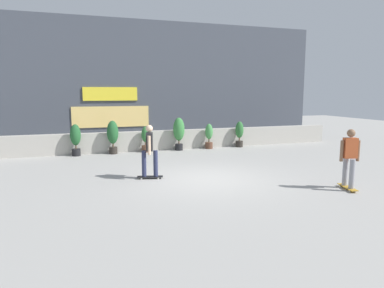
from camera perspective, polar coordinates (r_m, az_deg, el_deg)
The scene contains 11 objects.
ground_plane at distance 11.00m, azimuth 2.51°, elevation -5.74°, with size 48.00×48.00×0.00m, color #9E9B96.
planter_wall at distance 16.55m, azimuth -4.99°, elevation 0.64°, with size 18.00×0.40×0.90m, color #B2ADA3.
building_backdrop at distance 20.31m, azimuth -7.81°, elevation 9.95°, with size 20.00×2.08×6.50m.
potted_plant_0 at distance 15.61m, azimuth -18.46°, elevation 0.93°, with size 0.44×0.44×1.35m.
potted_plant_1 at distance 15.68m, azimuth -12.80°, elevation 1.48°, with size 0.50×0.50×1.46m.
potted_plant_2 at distance 15.91m, azimuth -7.60°, elevation 0.86°, with size 0.36×0.36×1.17m.
potted_plant_3 at distance 16.25m, azimuth -2.16°, elevation 2.08°, with size 0.53×0.53×1.53m.
potted_plant_4 at distance 16.77m, azimuth 2.79°, elevation 1.39°, with size 0.36×0.36×1.20m.
potted_plant_5 at distance 17.41m, azimuth 7.74°, elevation 1.79°, with size 0.40×0.40×1.26m.
skater_far_left at distance 10.93m, azimuth -6.94°, elevation -0.84°, with size 0.82×0.55×1.70m.
skater_by_wall_right at distance 10.58m, azimuth 24.31°, elevation -1.85°, with size 0.55×0.82×1.70m.
Camera 1 is at (-3.86, -9.94, 2.70)m, focal length 32.71 mm.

